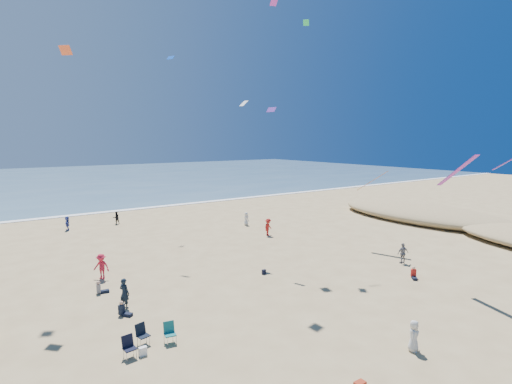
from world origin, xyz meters
TOP-DOWN VIEW (x-y plane):
  - ocean at (0.00, 95.00)m, footprint 220.00×100.00m
  - surf_line at (0.00, 45.00)m, footprint 220.00×1.20m
  - standing_flyers at (3.50, 13.40)m, footprint 28.08×45.81m
  - seated_group at (3.70, 4.12)m, footprint 19.85×23.69m
  - chair_cluster at (-4.39, 7.69)m, footprint 2.68×1.49m
  - white_tote at (-4.82, 7.24)m, footprint 0.35×0.20m
  - black_backpack at (-2.97, 8.84)m, footprint 0.30×0.22m
  - navy_bag at (6.18, 12.91)m, footprint 0.28×0.18m
  - kites_aloft at (8.26, 12.94)m, footprint 36.99×41.17m

SIDE VIEW (x-z plane):
  - ocean at x=0.00m, z-range 0.00..0.06m
  - surf_line at x=0.00m, z-range 0.00..0.08m
  - navy_bag at x=6.18m, z-range 0.00..0.34m
  - black_backpack at x=-2.97m, z-range 0.00..0.38m
  - white_tote at x=-4.82m, z-range 0.00..0.40m
  - seated_group at x=3.70m, z-range 0.00..0.84m
  - chair_cluster at x=-4.39m, z-range 0.00..1.00m
  - standing_flyers at x=3.50m, z-range -0.11..1.80m
  - kites_aloft at x=8.26m, z-range -0.14..28.82m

